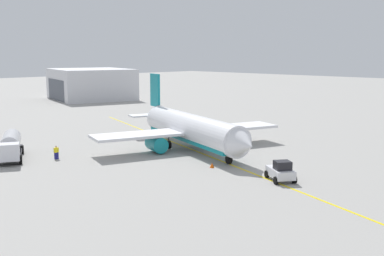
# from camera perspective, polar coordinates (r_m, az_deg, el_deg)

# --- Properties ---
(ground_plane) EXTENTS (400.00, 400.00, 0.00)m
(ground_plane) POSITION_cam_1_polar(r_m,az_deg,el_deg) (65.58, 0.00, -2.59)
(ground_plane) COLOR #9E9B96
(airplane) EXTENTS (29.94, 27.23, 9.89)m
(airplane) POSITION_cam_1_polar(r_m,az_deg,el_deg) (65.48, -0.18, -0.15)
(airplane) COLOR white
(airplane) RESTS_ON ground
(fuel_tanker) EXTENTS (10.17, 6.86, 3.15)m
(fuel_tanker) POSITION_cam_1_polar(r_m,az_deg,el_deg) (63.83, -20.92, -1.94)
(fuel_tanker) COLOR #2D2D33
(fuel_tanker) RESTS_ON ground
(pushback_tug) EXTENTS (4.11, 3.79, 2.20)m
(pushback_tug) POSITION_cam_1_polar(r_m,az_deg,el_deg) (50.43, 10.60, -5.13)
(pushback_tug) COLOR silver
(pushback_tug) RESTS_ON ground
(refueling_worker) EXTENTS (0.46, 0.58, 1.71)m
(refueling_worker) POSITION_cam_1_polar(r_m,az_deg,el_deg) (62.00, -15.95, -2.85)
(refueling_worker) COLOR navy
(refueling_worker) RESTS_ON ground
(safety_cone_nose) EXTENTS (0.53, 0.53, 0.59)m
(safety_cone_nose) POSITION_cam_1_polar(r_m,az_deg,el_deg) (55.34, 2.42, -4.47)
(safety_cone_nose) COLOR #F2590F
(safety_cone_nose) RESTS_ON ground
(distant_hangar) EXTENTS (26.86, 25.08, 8.61)m
(distant_hangar) POSITION_cam_1_polar(r_m,az_deg,el_deg) (139.84, -12.00, 5.18)
(distant_hangar) COLOR silver
(distant_hangar) RESTS_ON ground
(taxi_line_marking) EXTENTS (71.89, 23.51, 0.01)m
(taxi_line_marking) POSITION_cam_1_polar(r_m,az_deg,el_deg) (65.58, 0.00, -2.58)
(taxi_line_marking) COLOR yellow
(taxi_line_marking) RESTS_ON ground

